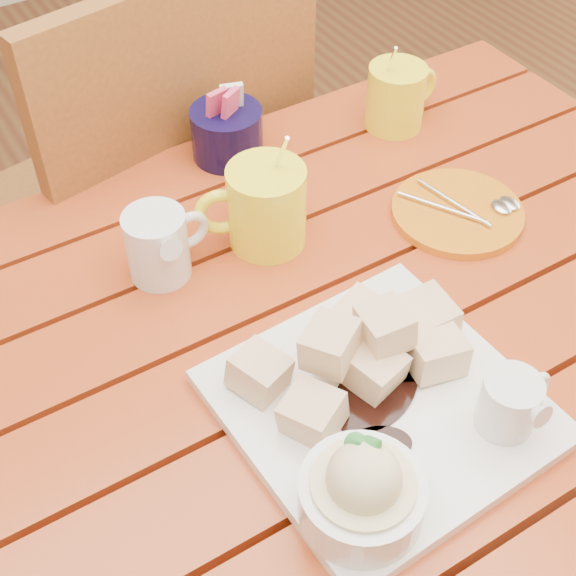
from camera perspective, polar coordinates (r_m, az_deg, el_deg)
table at (r=0.96m, az=1.08°, el=-8.00°), size 1.20×0.79×0.75m
dessert_plate at (r=0.78m, az=6.52°, el=-9.01°), size 0.30×0.30×0.11m
coffee_mug_left at (r=0.95m, az=-1.72°, el=5.87°), size 0.13×0.09×0.16m
coffee_mug_right at (r=1.16m, az=7.77°, el=13.41°), size 0.12×0.08×0.14m
cream_pitcher at (r=0.93m, az=-9.14°, el=3.14°), size 0.10×0.09×0.09m
sugar_caddy at (r=1.10m, az=-4.36°, el=11.02°), size 0.10×0.10×0.11m
orange_saucer at (r=1.04m, az=12.04°, el=5.32°), size 0.17×0.17×0.02m
chair_far at (r=1.38m, az=-9.29°, el=6.19°), size 0.54×0.54×0.98m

